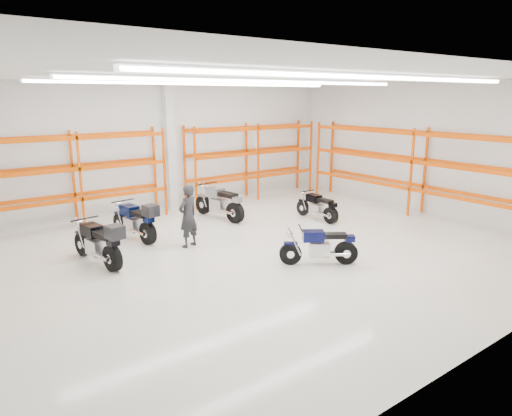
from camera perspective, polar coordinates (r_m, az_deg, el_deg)
ground at (r=12.37m, az=1.78°, el=-5.22°), size 14.00×14.00×0.00m
room_shell at (r=11.73m, az=1.82°, el=10.15°), size 14.02×12.02×4.51m
motorcycle_main at (r=11.30m, az=8.28°, el=-4.84°), size 1.67×1.21×0.95m
motorcycle_back_a at (r=11.73m, az=-18.95°, el=-4.21°), size 0.81×2.25×1.16m
motorcycle_back_b at (r=13.47m, az=-14.71°, el=-1.61°), size 0.78×2.25×1.16m
motorcycle_back_c at (r=15.31m, az=-4.46°, el=0.59°), size 0.77×2.33×1.15m
motorcycle_back_d at (r=15.30m, az=7.79°, el=0.08°), size 0.62×1.87×0.92m
standing_man at (r=12.51m, az=-8.48°, el=-1.00°), size 0.73×0.59×1.73m
structural_column at (r=16.74m, az=-10.71°, el=7.48°), size 0.32×0.32×4.50m
pallet_racking_back_left at (r=15.31m, az=-21.58°, el=4.42°), size 5.67×0.87×3.00m
pallet_racking_back_right at (r=18.25m, az=-0.48°, el=6.76°), size 5.67×0.87×3.00m
pallet_racking_side at (r=16.67m, az=19.68°, el=5.38°), size 0.87×9.07×3.00m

